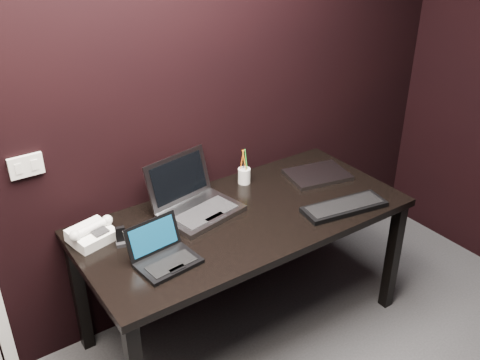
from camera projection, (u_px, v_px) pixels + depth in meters
wall_back at (148, 100)px, 2.62m from camera, size 4.00×0.00×4.00m
wall_switch at (26, 166)px, 2.38m from camera, size 0.15×0.02×0.10m
desk at (244, 227)px, 2.78m from camera, size 1.70×0.80×0.74m
netbook at (164, 255)px, 2.37m from camera, size 0.29×0.26×0.17m
silver_laptop at (195, 203)px, 2.75m from camera, size 0.45×0.42×0.27m
ext_keyboard at (344, 207)px, 2.78m from camera, size 0.47×0.23×0.03m
closed_laptop at (317, 175)px, 3.10m from camera, size 0.39×0.31×0.02m
desk_phone at (91, 234)px, 2.51m from camera, size 0.24×0.21×0.11m
mobile_phone at (121, 238)px, 2.49m from camera, size 0.06×0.05×0.09m
pen_cup at (244, 175)px, 3.02m from camera, size 0.07×0.07×0.21m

